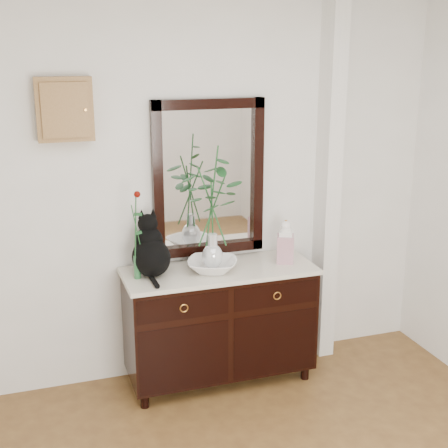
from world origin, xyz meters
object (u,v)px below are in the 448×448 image
object	(u,v)px
cat	(151,245)
ginger_jar	(285,241)
sideboard	(220,319)
lotus_bowl	(212,265)

from	to	relation	value
cat	ginger_jar	bearing A→B (deg)	-3.84
sideboard	cat	bearing A→B (deg)	174.90
sideboard	cat	size ratio (longest dim) A/B	3.22
sideboard	lotus_bowl	size ratio (longest dim) A/B	3.95
cat	ginger_jar	world-z (taller)	cat
sideboard	lotus_bowl	xyz separation A→B (m)	(-0.06, -0.03, 0.42)
sideboard	ginger_jar	size ratio (longest dim) A/B	4.21
sideboard	lotus_bowl	world-z (taller)	lotus_bowl
ginger_jar	cat	bearing A→B (deg)	176.57
cat	sideboard	bearing A→B (deg)	-5.51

